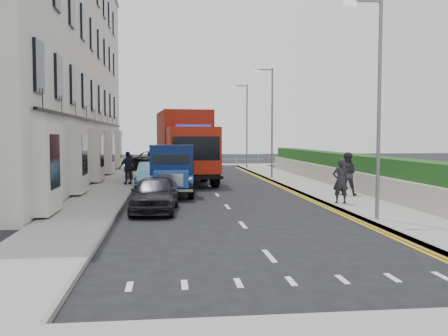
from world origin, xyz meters
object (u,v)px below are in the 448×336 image
(lamp_mid, at_px, (270,116))
(lamp_far, at_px, (245,121))
(pedestrian_east_near, at_px, (340,181))
(parked_car_front, at_px, (155,194))
(bedford_lorry, at_px, (172,173))
(lamp_near, at_px, (376,96))
(red_lorry, at_px, (185,144))

(lamp_mid, relative_size, lamp_far, 1.00)
(lamp_mid, bearing_deg, pedestrian_east_near, -88.97)
(lamp_mid, xyz_separation_m, pedestrian_east_near, (0.22, -12.33, -3.00))
(parked_car_front, bearing_deg, bedford_lorry, 86.07)
(parked_car_front, height_order, pedestrian_east_near, pedestrian_east_near)
(lamp_near, height_order, red_lorry, lamp_near)
(lamp_far, distance_m, bedford_lorry, 19.81)
(parked_car_front, relative_size, pedestrian_east_near, 2.23)
(lamp_near, height_order, lamp_far, same)
(lamp_far, xyz_separation_m, bedford_lorry, (-6.28, -18.56, -2.94))
(lamp_mid, xyz_separation_m, lamp_far, (0.00, 10.00, 0.00))
(lamp_near, xyz_separation_m, lamp_mid, (0.00, 16.00, 0.00))
(bedford_lorry, bearing_deg, lamp_near, -48.31)
(parked_car_front, bearing_deg, lamp_far, 77.72)
(lamp_near, height_order, parked_car_front, lamp_near)
(lamp_mid, height_order, pedestrian_east_near, lamp_mid)
(lamp_far, bearing_deg, red_lorry, -115.31)
(lamp_mid, xyz_separation_m, bedford_lorry, (-6.28, -8.56, -2.94))
(red_lorry, bearing_deg, lamp_far, 59.20)
(parked_car_front, bearing_deg, lamp_mid, 66.41)
(lamp_far, bearing_deg, lamp_near, -90.00)
(lamp_near, distance_m, pedestrian_east_near, 4.74)
(lamp_mid, xyz_separation_m, parked_car_front, (-6.93, -12.98, -3.34))
(lamp_far, height_order, pedestrian_east_near, lamp_far)
(lamp_mid, height_order, lamp_far, same)
(pedestrian_east_near, bearing_deg, lamp_near, 87.11)
(pedestrian_east_near, bearing_deg, bedford_lorry, -29.55)
(lamp_mid, bearing_deg, red_lorry, -164.99)
(lamp_mid, distance_m, pedestrian_east_near, 12.70)
(lamp_far, height_order, parked_car_front, lamp_far)
(lamp_far, bearing_deg, lamp_mid, -90.00)
(red_lorry, distance_m, parked_car_front, 11.74)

